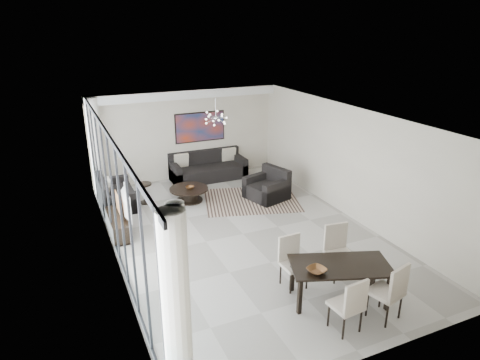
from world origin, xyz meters
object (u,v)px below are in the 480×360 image
tv_console (118,225)px  sofa_main (208,170)px  dining_table (340,269)px  coffee_table (189,194)px  television (123,203)px

tv_console → sofa_main: bearing=39.7°
tv_console → dining_table: 5.50m
coffee_table → dining_table: (1.08, -5.62, 0.44)m
sofa_main → tv_console: size_ratio=1.68×
sofa_main → tv_console: bearing=-140.3°
tv_console → television: size_ratio=1.26×
sofa_main → dining_table: size_ratio=1.22×
tv_console → dining_table: bearing=-53.3°
tv_console → dining_table: (3.28, -4.39, 0.43)m
television → dining_table: bearing=-138.9°
tv_console → television: (0.16, -0.05, 0.56)m
sofa_main → dining_table: bearing=-90.6°
dining_table → sofa_main: bearing=89.4°
coffee_table → television: 2.47m
television → sofa_main: bearing=-43.0°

